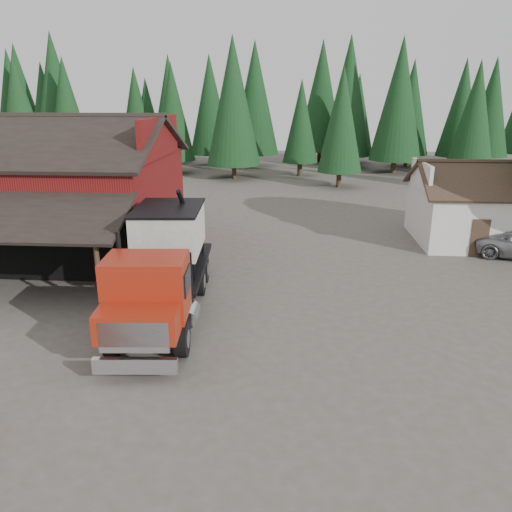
{
  "coord_description": "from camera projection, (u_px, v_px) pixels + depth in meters",
  "views": [
    {
      "loc": [
        1.79,
        -15.5,
        8.11
      ],
      "look_at": [
        0.39,
        3.76,
        1.8
      ],
      "focal_mm": 35.0,
      "sensor_mm": 36.0,
      "label": 1
    }
  ],
  "objects": [
    {
      "name": "feed_truck",
      "position": [
        163.0,
        263.0,
        18.68
      ],
      "size": [
        3.41,
        9.99,
        4.44
      ],
      "rotation": [
        0.0,
        0.0,
        0.07
      ],
      "color": "black",
      "rests_on": "ground"
    },
    {
      "name": "conifer_backdrop",
      "position": [
        277.0,
        168.0,
        57.15
      ],
      "size": [
        76.0,
        16.0,
        16.0
      ],
      "primitive_type": null,
      "color": "#10321B",
      "rests_on": "ground"
    },
    {
      "name": "ground",
      "position": [
        237.0,
        338.0,
        17.33
      ],
      "size": [
        120.0,
        120.0,
        0.0
      ],
      "primitive_type": "plane",
      "color": "#4F453E",
      "rests_on": "ground"
    },
    {
      "name": "near_pine_a",
      "position": [
        20.0,
        114.0,
        43.41
      ],
      "size": [
        4.4,
        4.4,
        11.4
      ],
      "color": "#382619",
      "rests_on": "ground"
    },
    {
      "name": "farmhouse",
      "position": [
        490.0,
        213.0,
        28.24
      ],
      "size": [
        8.6,
        6.42,
        4.65
      ],
      "color": "silver",
      "rests_on": "ground"
    },
    {
      "name": "red_barn",
      "position": [
        52.0,
        200.0,
        26.65
      ],
      "size": [
        12.8,
        13.63,
        7.18
      ],
      "color": "maroon",
      "rests_on": "ground"
    },
    {
      "name": "near_pine_d",
      "position": [
        233.0,
        101.0,
        47.55
      ],
      "size": [
        5.28,
        5.28,
        13.4
      ],
      "color": "#382619",
      "rests_on": "ground"
    },
    {
      "name": "near_pine_b",
      "position": [
        342.0,
        120.0,
        43.53
      ],
      "size": [
        3.96,
        3.96,
        10.4
      ],
      "color": "#382619",
      "rests_on": "ground"
    }
  ]
}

